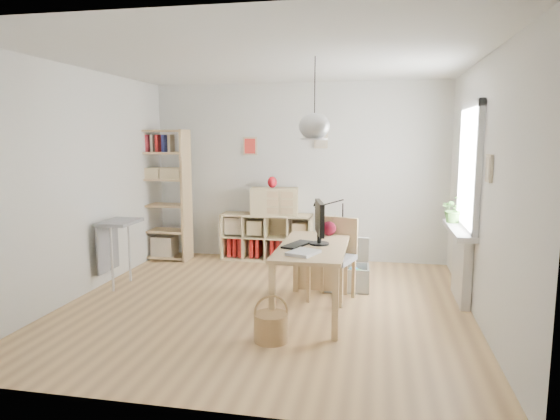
% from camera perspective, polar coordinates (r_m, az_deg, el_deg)
% --- Properties ---
extents(ground, '(4.50, 4.50, 0.00)m').
position_cam_1_polar(ground, '(5.78, -1.57, -10.76)').
color(ground, tan).
rests_on(ground, ground).
extents(room_shell, '(4.50, 4.50, 4.50)m').
position_cam_1_polar(room_shell, '(5.22, 3.96, 9.53)').
color(room_shell, silver).
rests_on(room_shell, ground).
extents(window_unit, '(0.07, 1.16, 1.46)m').
position_cam_1_polar(window_unit, '(6.02, 20.92, 4.55)').
color(window_unit, white).
rests_on(window_unit, ground).
extents(radiator, '(0.10, 0.80, 0.80)m').
position_cam_1_polar(radiator, '(6.19, 20.05, -6.11)').
color(radiator, silver).
rests_on(radiator, ground).
extents(windowsill, '(0.22, 1.20, 0.06)m').
position_cam_1_polar(windowsill, '(6.09, 19.78, -2.18)').
color(windowsill, silver).
rests_on(windowsill, radiator).
extents(desk, '(0.70, 1.50, 0.75)m').
position_cam_1_polar(desk, '(5.36, 3.81, -4.99)').
color(desk, tan).
rests_on(desk, ground).
extents(cube_shelf, '(1.40, 0.38, 0.72)m').
position_cam_1_polar(cube_shelf, '(7.76, -1.61, -3.50)').
color(cube_shelf, beige).
rests_on(cube_shelf, ground).
extents(tall_bookshelf, '(0.80, 0.38, 2.00)m').
position_cam_1_polar(tall_bookshelf, '(7.87, -13.29, 2.27)').
color(tall_bookshelf, tan).
rests_on(tall_bookshelf, ground).
extents(side_table, '(0.40, 0.55, 0.85)m').
position_cam_1_polar(side_table, '(6.65, -18.33, -2.68)').
color(side_table, gray).
rests_on(side_table, ground).
extents(chair, '(0.58, 0.58, 0.95)m').
position_cam_1_polar(chair, '(5.87, 6.17, -4.96)').
color(chair, gray).
rests_on(chair, ground).
extents(wicker_basket, '(0.32, 0.32, 0.45)m').
position_cam_1_polar(wicker_basket, '(4.77, -1.03, -13.13)').
color(wicker_basket, '#A37A49').
rests_on(wicker_basket, ground).
extents(storage_chest, '(0.60, 0.68, 0.61)m').
position_cam_1_polar(storage_chest, '(6.39, 7.57, -7.06)').
color(storage_chest, silver).
rests_on(storage_chest, ground).
extents(monitor, '(0.21, 0.53, 0.46)m').
position_cam_1_polar(monitor, '(5.32, 4.53, -1.20)').
color(monitor, black).
rests_on(monitor, desk).
extents(keyboard, '(0.29, 0.45, 0.02)m').
position_cam_1_polar(keyboard, '(5.30, 1.96, -3.97)').
color(keyboard, black).
rests_on(keyboard, desk).
extents(task_lamp, '(0.37, 0.14, 0.39)m').
position_cam_1_polar(task_lamp, '(5.89, 5.41, -0.23)').
color(task_lamp, black).
rests_on(task_lamp, desk).
extents(yarn_ball, '(0.17, 0.17, 0.17)m').
position_cam_1_polar(yarn_ball, '(5.83, 5.60, -2.12)').
color(yarn_ball, '#4B0A13').
rests_on(yarn_ball, desk).
extents(paper_tray, '(0.34, 0.38, 0.03)m').
position_cam_1_polar(paper_tray, '(4.92, 2.69, -4.88)').
color(paper_tray, silver).
rests_on(paper_tray, desk).
extents(drawer_chest, '(0.74, 0.40, 0.41)m').
position_cam_1_polar(drawer_chest, '(7.58, -0.64, 1.02)').
color(drawer_chest, beige).
rests_on(drawer_chest, cube_shelf).
extents(red_vase, '(0.14, 0.14, 0.17)m').
position_cam_1_polar(red_vase, '(7.56, -0.89, 3.20)').
color(red_vase, maroon).
rests_on(red_vase, drawer_chest).
extents(potted_plant, '(0.33, 0.30, 0.33)m').
position_cam_1_polar(potted_plant, '(6.39, 19.24, 0.09)').
color(potted_plant, '#3A6927').
rests_on(potted_plant, windowsill).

